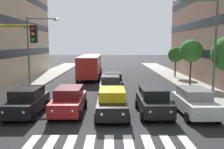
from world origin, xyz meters
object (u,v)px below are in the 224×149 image
car_row2_0 (110,85)px  street_lamp_left (209,40)px  street_lamp_right (33,45)px  street_tree_3 (176,55)px  car_2 (112,103)px  car_row2_1 (113,81)px  car_1 (153,101)px  bus_behind_traffic (90,64)px  car_0 (194,102)px  street_tree_2 (191,51)px  car_4 (27,101)px  car_3 (69,100)px

car_row2_0 → street_lamp_left: bearing=154.2°
street_lamp_right → street_tree_3: street_lamp_right is taller
car_2 → street_lamp_right: (7.45, -8.29, 3.52)m
car_2 → street_lamp_left: street_lamp_left is taller
street_tree_3 → car_row2_1: bearing=45.2°
car_1 → street_tree_3: bearing=-109.6°
car_1 → bus_behind_traffic: size_ratio=0.42×
car_0 → street_tree_2: (-3.36, -10.82, 2.90)m
car_4 → car_2: bearing=175.9°
car_row2_1 → street_lamp_right: bearing=1.6°
bus_behind_traffic → street_lamp_right: size_ratio=1.52×
car_row2_1 → bus_behind_traffic: bearing=-71.0°
car_0 → street_tree_3: size_ratio=1.11×
street_lamp_left → street_tree_2: bearing=-100.5°
car_row2_1 → street_lamp_right: street_lamp_right is taller
car_row2_1 → street_lamp_left: size_ratio=0.58×
car_1 → street_lamp_left: street_lamp_left is taller
street_tree_2 → street_tree_3: size_ratio=1.22×
car_0 → street_tree_2: bearing=-107.3°
car_3 → car_4: bearing=5.0°
car_3 → car_row2_1: (-2.97, -7.87, 0.00)m
car_2 → car_row2_0: 6.51m
car_0 → street_lamp_left: size_ratio=0.58×
car_3 → street_tree_2: (-11.39, -10.36, 2.90)m
street_lamp_left → street_lamp_right: (14.56, -5.26, -0.41)m
car_0 → car_row2_0: size_ratio=1.00×
street_lamp_left → street_tree_3: street_lamp_left is taller
street_lamp_right → street_tree_2: size_ratio=1.41×
street_tree_3 → street_tree_2: bearing=90.1°
car_0 → car_1: same height
car_0 → car_row2_1: bearing=-58.7°
car_row2_0 → street_tree_2: bearing=-152.8°
bus_behind_traffic → street_lamp_right: (4.64, 8.82, 2.55)m
car_3 → car_row2_0: (-2.69, -5.89, 0.00)m
car_4 → bus_behind_traffic: bus_behind_traffic is taller
car_2 → bus_behind_traffic: bearing=-80.7°
car_4 → bus_behind_traffic: size_ratio=0.42×
car_4 → street_tree_3: bearing=-130.2°
car_4 → car_row2_0: 8.12m
car_2 → street_tree_2: street_tree_2 is taller
car_2 → car_row2_0: bearing=-89.0°
car_0 → car_3: (8.03, -0.46, 0.00)m
car_row2_0 → street_lamp_left: (-7.23, 3.49, 3.93)m
car_row2_1 → street_tree_2: size_ratio=0.91×
car_0 → street_tree_2: 11.70m
bus_behind_traffic → street_tree_3: street_tree_3 is taller
street_tree_3 → car_3: bearing=55.2°
bus_behind_traffic → street_lamp_right: 10.29m
car_4 → car_row2_1: (-5.63, -8.10, 0.00)m
car_1 → car_3: bearing=-2.0°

